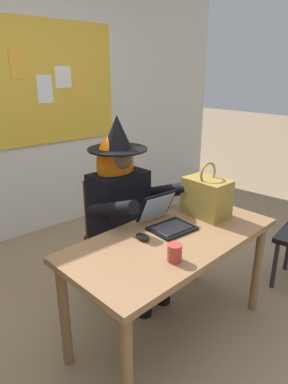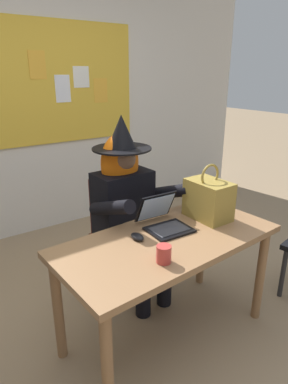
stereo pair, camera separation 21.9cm
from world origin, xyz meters
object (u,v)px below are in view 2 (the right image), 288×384
object	(u,v)px
desk_main	(168,252)
handbag	(208,199)
chair_at_desk	(120,227)
coffee_mug	(164,254)
laptop	(164,220)
person_costumed	(128,199)
computer_mouse	(137,237)

from	to	relation	value
desk_main	handbag	xyz separation A→B (m)	(0.40, 0.07, 0.23)
desk_main	chair_at_desk	distance (m)	0.70
desk_main	coffee_mug	size ratio (longest dim) A/B	14.73
chair_at_desk	handbag	bearing A→B (deg)	28.22
chair_at_desk	handbag	size ratio (longest dim) A/B	2.39
desk_main	laptop	bearing A→B (deg)	63.09
person_costumed	handbag	bearing A→B (deg)	31.01
desk_main	chair_at_desk	world-z (taller)	chair_at_desk
handbag	computer_mouse	bearing A→B (deg)	178.56
desk_main	laptop	xyz separation A→B (m)	(0.06, 0.13, 0.15)
person_costumed	handbag	world-z (taller)	person_costumed
person_costumed	computer_mouse	distance (m)	0.54
chair_at_desk	handbag	world-z (taller)	handbag
chair_at_desk	computer_mouse	distance (m)	0.69
desk_main	computer_mouse	bearing A→B (deg)	151.64
chair_at_desk	person_costumed	bearing A→B (deg)	1.32
chair_at_desk	laptop	distance (m)	0.63
laptop	coffee_mug	world-z (taller)	laptop
desk_main	laptop	distance (m)	0.20
desk_main	handbag	distance (m)	0.47
desk_main	person_costumed	world-z (taller)	person_costumed
desk_main	computer_mouse	size ratio (longest dim) A/B	13.46
desk_main	coffee_mug	xyz separation A→B (m)	(-0.19, -0.20, 0.15)
computer_mouse	handbag	distance (m)	0.58
person_costumed	desk_main	bearing A→B (deg)	-9.89
chair_at_desk	coffee_mug	size ratio (longest dim) A/B	9.51
laptop	handbag	distance (m)	0.35
coffee_mug	computer_mouse	bearing A→B (deg)	84.31
chair_at_desk	person_costumed	xyz separation A→B (m)	(0.00, -0.12, 0.28)
desk_main	laptop	size ratio (longest dim) A/B	4.29
chair_at_desk	laptop	world-z (taller)	laptop
handbag	coffee_mug	xyz separation A→B (m)	(-0.59, -0.27, -0.09)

